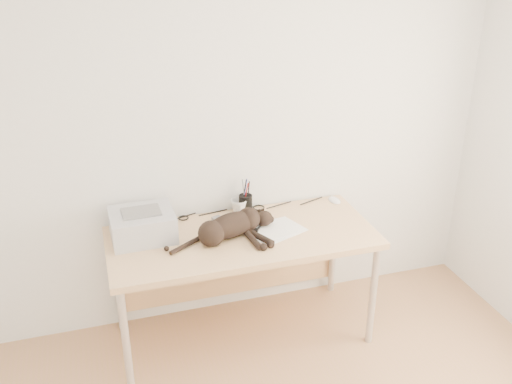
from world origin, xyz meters
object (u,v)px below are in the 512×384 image
object	(u,v)px
desk	(239,247)
pen_cup	(246,203)
mug	(239,207)
printer	(142,225)
mouse	(335,199)
cat	(229,228)

from	to	relation	value
desk	pen_cup	xyz separation A→B (m)	(0.10, 0.20, 0.19)
desk	mug	distance (m)	0.27
mug	pen_cup	xyz separation A→B (m)	(0.05, 0.01, 0.01)
pen_cup	printer	bearing A→B (deg)	-167.72
desk	mug	bearing A→B (deg)	73.60
mouse	printer	bearing A→B (deg)	178.53
desk	mouse	xyz separation A→B (m)	(0.72, 0.18, 0.15)
pen_cup	mouse	size ratio (longest dim) A/B	1.91
mug	mouse	world-z (taller)	mug
cat	pen_cup	bearing A→B (deg)	39.87
desk	printer	world-z (taller)	printer
printer	pen_cup	size ratio (longest dim) A/B	1.73
printer	mouse	distance (m)	1.30
pen_cup	mug	bearing A→B (deg)	-168.05
pen_cup	mouse	xyz separation A→B (m)	(0.62, -0.02, -0.04)
mug	pen_cup	size ratio (longest dim) A/B	0.48
desk	cat	bearing A→B (deg)	-130.26
mug	printer	bearing A→B (deg)	-167.69
printer	cat	world-z (taller)	printer
cat	pen_cup	size ratio (longest dim) A/B	3.16
printer	desk	bearing A→B (deg)	-5.71
desk	pen_cup	size ratio (longest dim) A/B	7.31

